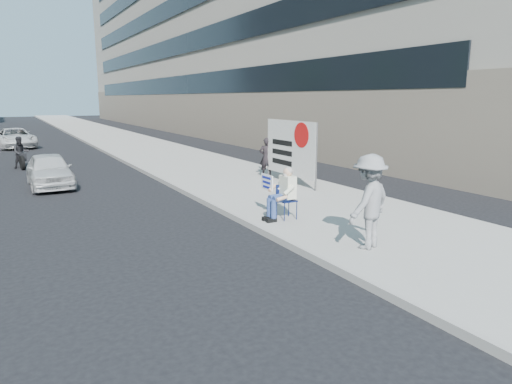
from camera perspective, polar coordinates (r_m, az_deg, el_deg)
ground at (r=9.21m, az=-4.13°, el=-8.11°), size 160.00×160.00×0.00m
near_sidewalk at (r=29.06m, az=-13.69°, el=5.35°), size 5.00×120.00×0.15m
near_building at (r=45.41m, az=-1.73°, el=20.39°), size 14.00×70.00×20.00m
seated_protester at (r=11.25m, az=3.33°, el=0.18°), size 0.83×1.12×1.31m
jogger at (r=9.30m, az=13.94°, el=-1.18°), size 1.39×1.06×1.89m
pedestrian_woman at (r=17.39m, az=1.32°, el=4.36°), size 0.65×0.59×1.49m
protest_banner at (r=15.97m, az=4.32°, el=5.50°), size 0.08×3.06×2.20m
white_sedan_near at (r=17.78m, az=-24.41°, el=2.51°), size 1.44×3.53×1.20m
white_sedan_far at (r=32.87m, az=-27.89°, el=5.99°), size 2.54×4.67×1.24m
motorcycle at (r=23.11m, az=-27.31°, el=4.23°), size 0.76×2.05×1.42m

